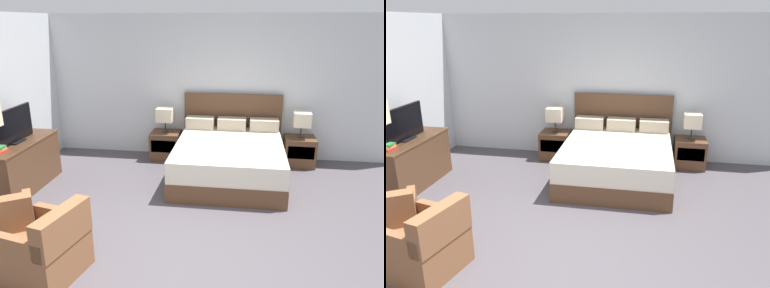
% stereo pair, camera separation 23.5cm
% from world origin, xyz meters
% --- Properties ---
extents(ground_plane, '(11.10, 11.10, 0.00)m').
position_xyz_m(ground_plane, '(0.00, 0.00, 0.00)').
color(ground_plane, '#4C474C').
extents(wall_back, '(7.04, 0.06, 2.54)m').
position_xyz_m(wall_back, '(0.00, 3.73, 1.27)').
color(wall_back, silver).
rests_on(wall_back, ground).
extents(bed, '(1.74, 2.04, 1.19)m').
position_xyz_m(bed, '(0.43, 2.70, 0.32)').
color(bed, brown).
rests_on(bed, ground).
extents(nightstand_left, '(0.52, 0.47, 0.50)m').
position_xyz_m(nightstand_left, '(-0.76, 3.40, 0.25)').
color(nightstand_left, brown).
rests_on(nightstand_left, ground).
extents(nightstand_right, '(0.52, 0.47, 0.50)m').
position_xyz_m(nightstand_right, '(1.62, 3.40, 0.25)').
color(nightstand_right, brown).
rests_on(nightstand_right, ground).
extents(table_lamp_left, '(0.28, 0.28, 0.44)m').
position_xyz_m(table_lamp_left, '(-0.76, 3.40, 0.82)').
color(table_lamp_left, '#332D28').
rests_on(table_lamp_left, nightstand_left).
extents(table_lamp_right, '(0.28, 0.28, 0.44)m').
position_xyz_m(table_lamp_right, '(1.62, 3.40, 0.82)').
color(table_lamp_right, '#332D28').
rests_on(table_lamp_right, nightstand_right).
extents(dresser, '(0.56, 1.42, 0.74)m').
position_xyz_m(dresser, '(-2.62, 1.80, 0.38)').
color(dresser, brown).
rests_on(dresser, ground).
extents(tv, '(0.18, 0.87, 0.50)m').
position_xyz_m(tv, '(-2.61, 1.78, 0.99)').
color(tv, black).
rests_on(tv, dresser).
extents(armchair_by_window, '(0.95, 0.95, 0.76)m').
position_xyz_m(armchair_by_window, '(-1.86, 0.19, 0.28)').
color(armchair_by_window, brown).
rests_on(armchair_by_window, ground).
extents(armchair_companion, '(0.82, 0.82, 0.76)m').
position_xyz_m(armchair_companion, '(-1.22, -0.04, 0.28)').
color(armchair_companion, brown).
rests_on(armchair_companion, ground).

